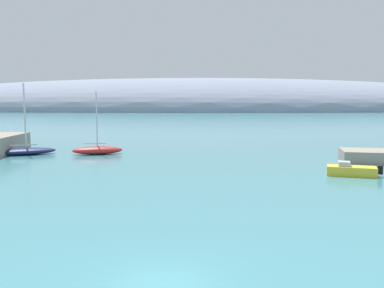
% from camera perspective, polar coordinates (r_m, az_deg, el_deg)
% --- Properties ---
extents(water, '(600.00, 600.00, 0.00)m').
position_cam_1_polar(water, '(16.34, -4.43, -18.46)').
color(water, teal).
rests_on(water, ground).
extents(distant_ridge, '(370.22, 87.99, 32.75)m').
position_cam_1_polar(distant_ridge, '(222.19, 0.71, 4.66)').
color(distant_ridge, gray).
rests_on(distant_ridge, ground).
extents(sailboat_red_near_shore, '(6.17, 3.18, 7.47)m').
position_cam_1_polar(sailboat_red_near_shore, '(51.69, -12.89, -0.78)').
color(sailboat_red_near_shore, red).
rests_on(sailboat_red_near_shore, water).
extents(sailboat_navy_mid_mooring, '(7.09, 4.73, 8.40)m').
position_cam_1_polar(sailboat_navy_mid_mooring, '(53.80, -21.71, -0.84)').
color(sailboat_navy_mid_mooring, navy).
rests_on(sailboat_navy_mid_mooring, water).
extents(motorboat_yellow_foreground, '(4.66, 2.81, 1.22)m').
position_cam_1_polar(motorboat_yellow_foreground, '(39.43, 20.44, -3.35)').
color(motorboat_yellow_foreground, yellow).
rests_on(motorboat_yellow_foreground, water).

